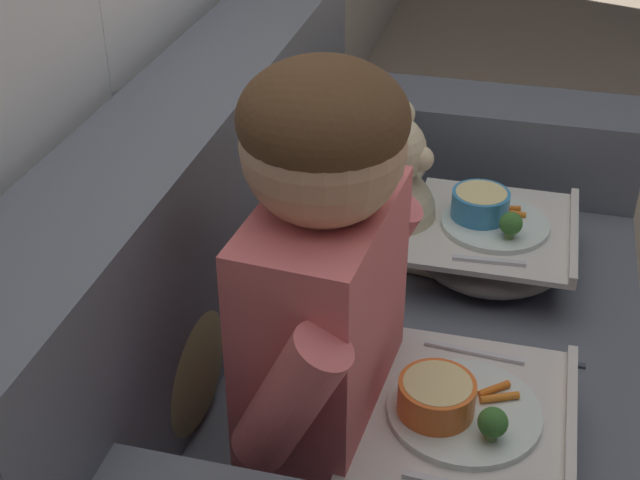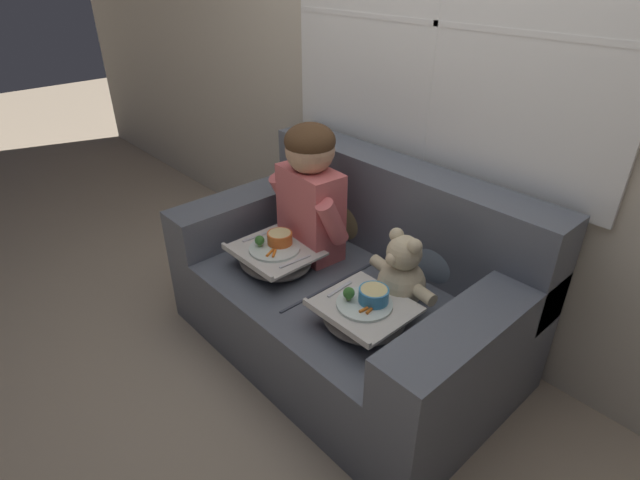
{
  "view_description": "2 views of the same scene",
  "coord_description": "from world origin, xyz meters",
  "px_view_note": "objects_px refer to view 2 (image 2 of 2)",
  "views": [
    {
      "loc": [
        -1.34,
        -0.21,
        1.49
      ],
      "look_at": [
        0.07,
        0.15,
        0.57
      ],
      "focal_mm": 50.0,
      "sensor_mm": 36.0,
      "label": 1
    },
    {
      "loc": [
        1.35,
        -1.37,
        1.73
      ],
      "look_at": [
        -0.15,
        -0.02,
        0.57
      ],
      "focal_mm": 28.0,
      "sensor_mm": 36.0,
      "label": 2
    }
  ],
  "objects_px": {
    "lap_tray_teddy": "(364,313)",
    "throw_pillow_behind_teddy": "(439,251)",
    "child_figure": "(310,186)",
    "couch": "(353,290)",
    "teddy_bear": "(401,275)",
    "lap_tray_child": "(275,257)",
    "throw_pillow_behind_child": "(347,208)"
  },
  "relations": [
    {
      "from": "throw_pillow_behind_teddy",
      "to": "child_figure",
      "type": "height_order",
      "value": "child_figure"
    },
    {
      "from": "lap_tray_teddy",
      "to": "couch",
      "type": "bearing_deg",
      "value": 140.14
    },
    {
      "from": "throw_pillow_behind_child",
      "to": "throw_pillow_behind_teddy",
      "type": "distance_m",
      "value": 0.58
    },
    {
      "from": "lap_tray_teddy",
      "to": "teddy_bear",
      "type": "bearing_deg",
      "value": 90.3
    },
    {
      "from": "throw_pillow_behind_teddy",
      "to": "child_figure",
      "type": "xyz_separation_m",
      "value": [
        -0.58,
        -0.25,
        0.21
      ]
    },
    {
      "from": "child_figure",
      "to": "teddy_bear",
      "type": "relative_size",
      "value": 1.79
    },
    {
      "from": "teddy_bear",
      "to": "lap_tray_child",
      "type": "height_order",
      "value": "teddy_bear"
    },
    {
      "from": "throw_pillow_behind_child",
      "to": "child_figure",
      "type": "distance_m",
      "value": 0.33
    },
    {
      "from": "lap_tray_teddy",
      "to": "throw_pillow_behind_teddy",
      "type": "bearing_deg",
      "value": 90.06
    },
    {
      "from": "couch",
      "to": "throw_pillow_behind_teddy",
      "type": "height_order",
      "value": "couch"
    },
    {
      "from": "child_figure",
      "to": "lap_tray_child",
      "type": "xyz_separation_m",
      "value": [
        -0.0,
        -0.23,
        -0.3
      ]
    },
    {
      "from": "child_figure",
      "to": "lap_tray_teddy",
      "type": "bearing_deg",
      "value": -21.19
    },
    {
      "from": "couch",
      "to": "lap_tray_teddy",
      "type": "height_order",
      "value": "couch"
    },
    {
      "from": "teddy_bear",
      "to": "lap_tray_child",
      "type": "bearing_deg",
      "value": -159.13
    },
    {
      "from": "throw_pillow_behind_child",
      "to": "throw_pillow_behind_teddy",
      "type": "relative_size",
      "value": 1.1
    },
    {
      "from": "lap_tray_child",
      "to": "teddy_bear",
      "type": "bearing_deg",
      "value": 20.87
    },
    {
      "from": "throw_pillow_behind_teddy",
      "to": "lap_tray_child",
      "type": "xyz_separation_m",
      "value": [
        -0.58,
        -0.48,
        -0.1
      ]
    },
    {
      "from": "child_figure",
      "to": "lap_tray_teddy",
      "type": "xyz_separation_m",
      "value": [
        0.58,
        -0.23,
        -0.3
      ]
    },
    {
      "from": "lap_tray_child",
      "to": "lap_tray_teddy",
      "type": "xyz_separation_m",
      "value": [
        0.58,
        -0.0,
        0.0
      ]
    },
    {
      "from": "couch",
      "to": "throw_pillow_behind_child",
      "type": "height_order",
      "value": "couch"
    },
    {
      "from": "throw_pillow_behind_child",
      "to": "lap_tray_teddy",
      "type": "relative_size",
      "value": 0.96
    },
    {
      "from": "couch",
      "to": "lap_tray_child",
      "type": "xyz_separation_m",
      "value": [
        -0.29,
        -0.24,
        0.16
      ]
    },
    {
      "from": "throw_pillow_behind_teddy",
      "to": "lap_tray_teddy",
      "type": "relative_size",
      "value": 0.87
    },
    {
      "from": "child_figure",
      "to": "throw_pillow_behind_teddy",
      "type": "bearing_deg",
      "value": 23.66
    },
    {
      "from": "lap_tray_teddy",
      "to": "lap_tray_child",
      "type": "bearing_deg",
      "value": 179.98
    },
    {
      "from": "lap_tray_teddy",
      "to": "child_figure",
      "type": "bearing_deg",
      "value": 158.81
    },
    {
      "from": "couch",
      "to": "child_figure",
      "type": "xyz_separation_m",
      "value": [
        -0.29,
        -0.02,
        0.46
      ]
    },
    {
      "from": "lap_tray_child",
      "to": "lap_tray_teddy",
      "type": "bearing_deg",
      "value": -0.02
    },
    {
      "from": "throw_pillow_behind_child",
      "to": "child_figure",
      "type": "xyz_separation_m",
      "value": [
        -0.0,
        -0.25,
        0.21
      ]
    },
    {
      "from": "teddy_bear",
      "to": "throw_pillow_behind_teddy",
      "type": "bearing_deg",
      "value": 89.84
    },
    {
      "from": "teddy_bear",
      "to": "lap_tray_child",
      "type": "relative_size",
      "value": 0.95
    },
    {
      "from": "throw_pillow_behind_child",
      "to": "child_figure",
      "type": "bearing_deg",
      "value": -90.02
    }
  ]
}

